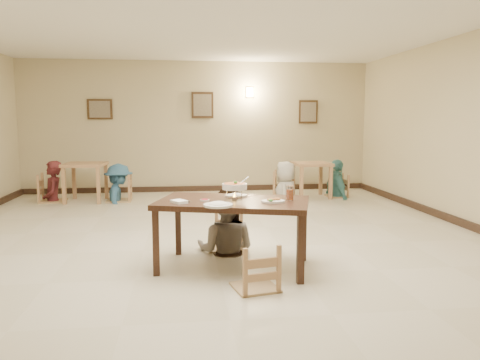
{
  "coord_description": "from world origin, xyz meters",
  "views": [
    {
      "loc": [
        -0.38,
        -5.94,
        1.67
      ],
      "look_at": [
        0.33,
        -0.26,
        0.93
      ],
      "focal_mm": 35.0,
      "sensor_mm": 36.0,
      "label": 1
    }
  ],
  "objects": [
    {
      "name": "floor",
      "position": [
        0.0,
        0.0,
        0.0
      ],
      "size": [
        10.0,
        10.0,
        0.0
      ],
      "primitive_type": "plane",
      "color": "beige",
      "rests_on": "ground"
    },
    {
      "name": "ceiling",
      "position": [
        0.0,
        0.0,
        3.0
      ],
      "size": [
        10.0,
        10.0,
        0.0
      ],
      "primitive_type": "plane",
      "color": "white",
      "rests_on": "wall_back"
    },
    {
      "name": "wall_back",
      "position": [
        0.0,
        5.0,
        1.5
      ],
      "size": [
        10.0,
        0.0,
        10.0
      ],
      "primitive_type": "plane",
      "rotation": [
        1.57,
        0.0,
        0.0
      ],
      "color": "beige",
      "rests_on": "floor"
    },
    {
      "name": "wall_front",
      "position": [
        0.0,
        -5.0,
        1.5
      ],
      "size": [
        10.0,
        0.0,
        10.0
      ],
      "primitive_type": "plane",
      "rotation": [
        -1.57,
        0.0,
        0.0
      ],
      "color": "beige",
      "rests_on": "floor"
    },
    {
      "name": "baseboard_back",
      "position": [
        0.0,
        4.97,
        0.06
      ],
      "size": [
        8.0,
        0.06,
        0.12
      ],
      "primitive_type": "cube",
      "color": "black",
      "rests_on": "floor"
    },
    {
      "name": "picture_a",
      "position": [
        -2.2,
        4.96,
        1.9
      ],
      "size": [
        0.55,
        0.04,
        0.45
      ],
      "color": "#382415",
      "rests_on": "wall_back"
    },
    {
      "name": "picture_b",
      "position": [
        0.1,
        4.96,
        2.0
      ],
      "size": [
        0.5,
        0.04,
        0.6
      ],
      "color": "#382415",
      "rests_on": "wall_back"
    },
    {
      "name": "picture_c",
      "position": [
        2.6,
        4.96,
        1.85
      ],
      "size": [
        0.45,
        0.04,
        0.55
      ],
      "color": "#382415",
      "rests_on": "wall_back"
    },
    {
      "name": "wall_sconce",
      "position": [
        1.2,
        4.96,
        2.3
      ],
      "size": [
        0.16,
        0.05,
        0.22
      ],
      "primitive_type": "cube",
      "color": "#FFD88C",
      "rests_on": "wall_back"
    },
    {
      "name": "main_table",
      "position": [
        0.18,
        -0.82,
        0.7
      ],
      "size": [
        1.85,
        1.36,
        0.78
      ],
      "rotation": [
        0.0,
        0.0,
        -0.29
      ],
      "color": "#382016",
      "rests_on": "floor"
    },
    {
      "name": "chair_far",
      "position": [
        0.18,
        -0.08,
        0.43
      ],
      "size": [
        0.41,
        0.41,
        0.86
      ],
      "rotation": [
        0.0,
        0.0,
        -0.25
      ],
      "color": "tan",
      "rests_on": "floor"
    },
    {
      "name": "chair_near",
      "position": [
        0.32,
        -1.51,
        0.44
      ],
      "size": [
        0.42,
        0.42,
        0.89
      ],
      "rotation": [
        0.0,
        0.0,
        3.35
      ],
      "color": "tan",
      "rests_on": "floor"
    },
    {
      "name": "main_diner",
      "position": [
        0.16,
        -0.16,
        0.81
      ],
      "size": [
        0.94,
        0.84,
        1.61
      ],
      "primitive_type": "imported",
      "rotation": [
        0.0,
        0.0,
        2.8
      ],
      "color": "gray",
      "rests_on": "floor"
    },
    {
      "name": "curry_warmer",
      "position": [
        0.2,
        -0.78,
        0.92
      ],
      "size": [
        0.31,
        0.28,
        0.25
      ],
      "color": "silver",
      "rests_on": "main_table"
    },
    {
      "name": "rice_plate_far",
      "position": [
        0.24,
        -0.58,
        0.79
      ],
      "size": [
        0.26,
        0.26,
        0.06
      ],
      "color": "white",
      "rests_on": "main_table"
    },
    {
      "name": "rice_plate_near",
      "position": [
        -0.02,
        -1.17,
        0.79
      ],
      "size": [
        0.31,
        0.31,
        0.07
      ],
      "color": "white",
      "rests_on": "main_table"
    },
    {
      "name": "fried_plate",
      "position": [
        0.59,
        -1.02,
        0.8
      ],
      "size": [
        0.26,
        0.26,
        0.06
      ],
      "color": "white",
      "rests_on": "main_table"
    },
    {
      "name": "chili_dish",
      "position": [
        -0.14,
        -0.84,
        0.79
      ],
      "size": [
        0.1,
        0.1,
        0.02
      ],
      "color": "white",
      "rests_on": "main_table"
    },
    {
      "name": "napkin_cutlery",
      "position": [
        -0.42,
        -0.93,
        0.79
      ],
      "size": [
        0.23,
        0.27,
        0.03
      ],
      "color": "white",
      "rests_on": "main_table"
    },
    {
      "name": "drink_glass",
      "position": [
        0.81,
        -0.89,
        0.85
      ],
      "size": [
        0.08,
        0.08,
        0.16
      ],
      "color": "white",
      "rests_on": "main_table"
    },
    {
      "name": "bg_table_left",
      "position": [
        -2.35,
        3.86,
        0.65
      ],
      "size": [
        0.85,
        0.85,
        0.79
      ],
      "rotation": [
        0.0,
        0.0,
        -0.07
      ],
      "color": "tan",
      "rests_on": "floor"
    },
    {
      "name": "bg_table_right",
      "position": [
        2.38,
        3.78,
        0.62
      ],
      "size": [
        0.78,
        0.78,
        0.76
      ],
      "rotation": [
        0.0,
        0.0,
        0.04
      ],
      "color": "tan",
      "rests_on": "floor"
    },
    {
      "name": "bg_chair_ll",
      "position": [
        -3.01,
        3.89,
        0.54
      ],
      "size": [
        0.51,
        0.51,
        1.09
      ],
      "rotation": [
        0.0,
        0.0,
        1.66
      ],
      "color": "tan",
      "rests_on": "floor"
    },
    {
      "name": "bg_chair_lr",
      "position": [
        -1.69,
        3.8,
        0.53
      ],
      "size": [
        0.5,
        0.5,
        1.06
      ],
      "rotation": [
        0.0,
        0.0,
        -1.55
      ],
      "color": "tan",
      "rests_on": "floor"
    },
    {
      "name": "bg_chair_rl",
      "position": [
        1.81,
        3.79,
        0.54
      ],
      "size": [
        0.51,
        0.51,
        1.09
      ],
      "rotation": [
        0.0,
        0.0,
        1.3
      ],
      "color": "tan",
      "rests_on": "floor"
    },
    {
      "name": "bg_chair_rr",
      "position": [
        2.94,
        3.78,
        0.46
      ],
      "size": [
        0.43,
        0.43,
        0.92
      ],
      "rotation": [
        0.0,
        0.0,
        -1.56
      ],
      "color": "tan",
      "rests_on": "floor"
    },
    {
      "name": "bg_diner_a",
      "position": [
        -3.01,
        3.89,
        0.84
      ],
      "size": [
        0.54,
        0.69,
        1.68
      ],
      "primitive_type": "imported",
      "rotation": [
        0.0,
        0.0,
        4.96
      ],
      "color": "#541D22",
      "rests_on": "floor"
    },
    {
      "name": "bg_diner_b",
      "position": [
        -1.69,
        3.8,
        0.77
      ],
      "size": [
        0.66,
        1.05,
        1.55
      ],
      "primitive_type": "imported",
      "rotation": [
        0.0,
        0.0,
        1.65
      ],
      "color": "#3C698C",
      "rests_on": "floor"
    },
    {
      "name": "bg_diner_c",
      "position": [
        1.81,
        3.79,
        0.79
      ],
      "size": [
        0.7,
        0.88,
        1.57
      ],
      "primitive_type": "imported",
      "rotation": [
        0.0,
        0.0,
        4.42
      ],
      "color": "silver",
      "rests_on": "floor"
    },
    {
      "name": "bg_diner_d",
      "position": [
        2.94,
        3.78,
        0.82
      ],
      "size": [
        0.48,
        0.99,
        1.63
      ],
      "primitive_type": "imported",
      "rotation": [
        0.0,
        0.0,
        1.66
      ],
      "color": "teal",
      "rests_on": "floor"
    }
  ]
}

